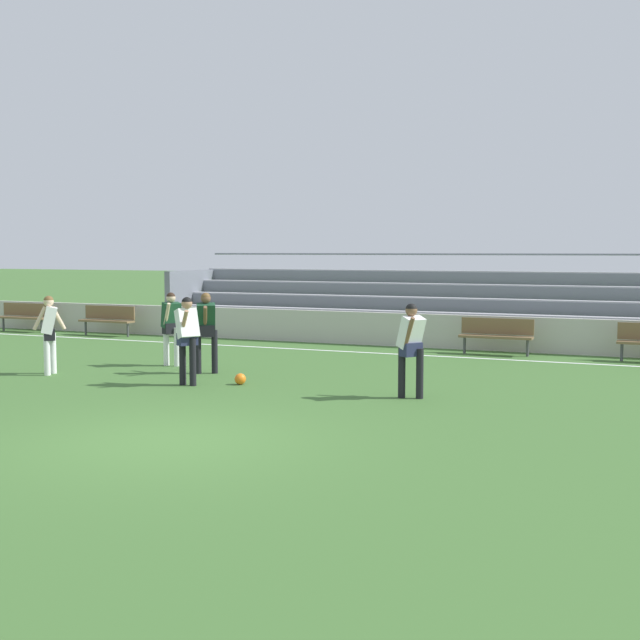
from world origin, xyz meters
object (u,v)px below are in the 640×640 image
Objects in this scene: bench_far_left at (108,318)px; bench_far_right at (24,314)px; bleacher_stand at (581,305)px; player_white_wide_right at (187,333)px; player_dark_challenging at (206,325)px; player_white_overlapping at (411,342)px; bench_near_wall_gap at (496,333)px; player_white_trailing_run at (49,328)px; player_dark_dropping_back at (171,322)px; soccer_ball at (240,379)px.

bench_far_left is 1.00× the size of bench_far_right.
player_white_wide_right is at bearing -120.74° from bleacher_stand.
bleacher_stand reaches higher than player_dark_challenging.
player_white_wide_right reaches higher than bench_far_left.
player_dark_challenging is 4.94m from player_white_overlapping.
player_white_trailing_run reaches higher than bench_near_wall_gap.
bench_far_right is 1.09× the size of player_dark_dropping_back.
soccer_ball is (2.68, -1.72, -0.87)m from player_dark_dropping_back.
player_dark_challenging is at bearing 25.16° from player_white_trailing_run.
player_white_wide_right is at bearing -1.37° from player_white_trailing_run.
bench_far_right is at bearing 135.62° from player_white_trailing_run.
player_white_wide_right is (0.46, -1.47, -0.00)m from player_dark_challenging.
soccer_ball is (-5.34, -10.02, -0.95)m from bleacher_stand.
bleacher_stand reaches higher than bench_far_right.
player_white_wide_right reaches higher than player_dark_dropping_back.
player_dark_challenging is 1.02× the size of player_white_overlapping.
player_white_overlapping is (7.75, 0.26, 0.01)m from player_white_trailing_run.
bench_far_right is at bearing 180.00° from bench_far_left.
soccer_ball is (0.89, 0.46, -0.91)m from player_white_wide_right.
player_white_trailing_run is at bearing -154.84° from player_dark_challenging.
player_dark_challenging is 1.00× the size of player_white_wide_right.
bench_far_left is 10.46m from soccer_ball.
player_white_wide_right is (10.51, -7.04, 0.47)m from bench_far_right.
bleacher_stand is 11.54m from player_dark_dropping_back.
bench_far_left is 1.05× the size of player_dark_challenging.
player_white_trailing_run is (-9.64, -10.40, -0.08)m from bleacher_stand.
player_white_wide_right is 1.03× the size of player_white_trailing_run.
player_white_wide_right reaches higher than bench_far_right.
player_dark_dropping_back is (-6.34, -4.86, 0.44)m from bench_near_wall_gap.
player_white_overlapping reaches higher than player_dark_dropping_back.
player_white_overlapping is at bearing -16.70° from player_dark_dropping_back.
bleacher_stand reaches higher than bench_far_left.
bench_near_wall_gap is 1.00× the size of bench_far_right.
player_white_trailing_run is 4.40m from soccer_ball.
bleacher_stand is 14.09× the size of bench_far_right.
player_white_wide_right is at bearing -44.20° from bench_far_left.
bench_near_wall_gap is (-1.68, -3.45, -0.52)m from bleacher_stand.
bench_near_wall_gap is 8.39m from player_white_wide_right.
bench_near_wall_gap is 6.71m from player_white_overlapping.
player_white_wide_right reaches higher than player_white_trailing_run.
player_white_trailing_run is (-3.40, 0.08, -0.04)m from player_white_wide_right.
player_white_trailing_run is at bearing -44.38° from bench_far_right.
player_dark_challenging is 3.26m from player_white_trailing_run.
bench_near_wall_gap is 11.78m from bench_far_left.
bench_near_wall_gap is at bearing 88.29° from player_white_overlapping.
bench_far_left is 1.09× the size of player_white_trailing_run.
bleacher_stand is 14.18m from player_white_trailing_run.
player_dark_challenging is at bearing 143.37° from soccer_ball.
bench_far_left is 3.28m from bench_far_right.
player_dark_challenging is (-6.69, -9.02, -0.04)m from bleacher_stand.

